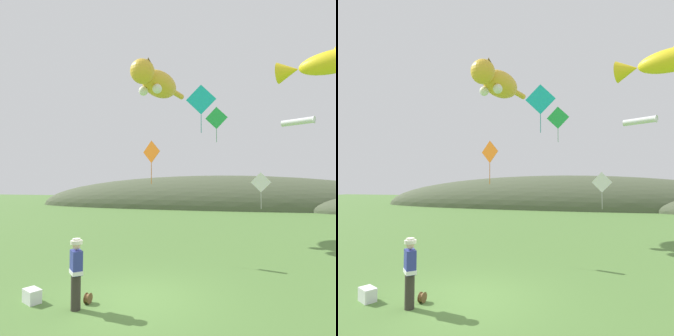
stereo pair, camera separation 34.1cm
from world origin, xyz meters
TOP-DOWN VIEW (x-y plane):
  - ground_plane at (0.00, 0.00)m, footprint 120.00×120.00m
  - distant_hill_ridge at (2.80, 31.09)m, footprint 55.96×13.28m
  - festival_attendant at (-1.19, -0.96)m, footprint 0.48×0.48m
  - kite_spool at (-1.08, -0.53)m, footprint 0.13×0.28m
  - picnic_cooler at (-2.56, -0.83)m, footprint 0.59×0.52m
  - kite_giant_cat at (-2.26, 10.12)m, footprint 2.51×6.16m
  - kite_fish_windsock at (5.96, 4.32)m, footprint 3.34×2.07m
  - kite_tube_streamer at (6.18, 10.64)m, footprint 1.82×1.26m
  - kite_diamond_white at (3.97, 9.35)m, footprint 1.07×0.34m
  - kite_diamond_green at (1.34, 12.50)m, footprint 1.52×0.15m
  - kite_diamond_teal at (1.05, 6.55)m, footprint 1.48×0.11m
  - kite_diamond_orange at (-0.82, 4.37)m, footprint 0.87×0.44m

SIDE VIEW (x-z plane):
  - ground_plane at x=0.00m, z-range 0.00..0.00m
  - distant_hill_ridge at x=2.80m, z-range -4.11..4.11m
  - kite_spool at x=-1.08m, z-range 0.00..0.28m
  - picnic_cooler at x=-2.56m, z-range 0.00..0.36m
  - festival_attendant at x=-1.19m, z-range 0.07..1.84m
  - kite_diamond_white at x=3.97m, z-range 2.18..4.20m
  - kite_diamond_orange at x=-0.82m, z-range 3.55..5.42m
  - kite_tube_streamer at x=6.18m, z-range 6.51..6.95m
  - kite_diamond_teal at x=1.05m, z-range 6.05..8.43m
  - kite_diamond_green at x=1.34m, z-range 6.36..8.79m
  - kite_fish_windsock at x=5.96m, z-range 7.19..8.19m
  - kite_giant_cat at x=-2.26m, z-range 8.59..10.49m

